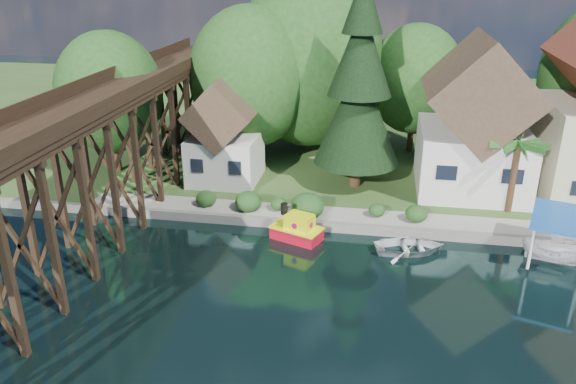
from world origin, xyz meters
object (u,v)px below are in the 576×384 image
at_px(house_left, 475,126).
at_px(conifer, 359,88).
at_px(palm_tree, 518,146).
at_px(tugboat, 297,229).
at_px(boat_canopy, 557,243).
at_px(trestle_bridge, 100,154).
at_px(boat_white_a, 410,245).
at_px(shed, 225,138).

bearing_deg(house_left, conifer, -172.96).
xyz_separation_m(palm_tree, tugboat, (-13.42, -5.47, -4.36)).
xyz_separation_m(palm_tree, boat_canopy, (1.53, -5.87, -3.79)).
height_order(trestle_bridge, boat_canopy, trestle_bridge).
bearing_deg(boat_white_a, conifer, 9.64).
xyz_separation_m(tugboat, boat_white_a, (6.82, -0.49, -0.24)).
height_order(house_left, conifer, conifer).
distance_m(trestle_bridge, boat_canopy, 27.00).
xyz_separation_m(conifer, palm_tree, (10.39, -2.97, -2.78)).
height_order(palm_tree, boat_canopy, palm_tree).
xyz_separation_m(trestle_bridge, palm_tree, (25.14, 6.84, -0.32)).
distance_m(shed, palm_tree, 20.33).
height_order(conifer, boat_canopy, conifer).
relative_size(palm_tree, tugboat, 1.48).
bearing_deg(boat_canopy, house_left, 110.39).
height_order(house_left, tugboat, house_left).
relative_size(tugboat, boat_canopy, 0.67).
bearing_deg(tugboat, shed, 130.19).
distance_m(tugboat, boat_white_a, 6.84).
xyz_separation_m(tugboat, boat_canopy, (14.94, -0.40, 0.57)).
relative_size(house_left, boat_canopy, 2.11).
distance_m(house_left, palm_tree, 4.53).
relative_size(tugboat, boat_white_a, 0.84).
bearing_deg(tugboat, conifer, 70.26).
distance_m(trestle_bridge, palm_tree, 26.05).
bearing_deg(boat_white_a, palm_tree, -61.26).
bearing_deg(palm_tree, conifer, 164.05).
bearing_deg(trestle_bridge, boat_canopy, 2.07).
xyz_separation_m(shed, palm_tree, (20.14, -2.49, 1.21)).
height_order(house_left, shed, house_left).
distance_m(shed, boat_white_a, 16.32).
distance_m(house_left, tugboat, 15.38).
bearing_deg(trestle_bridge, tugboat, 6.66).
distance_m(boat_white_a, boat_canopy, 8.17).
distance_m(house_left, shed, 18.11).
bearing_deg(shed, house_left, 4.77).
relative_size(palm_tree, boat_white_a, 1.25).
height_order(shed, conifer, conifer).
bearing_deg(conifer, tugboat, -109.74).
bearing_deg(palm_tree, boat_canopy, -75.42).
relative_size(trestle_bridge, boat_canopy, 8.47).
bearing_deg(conifer, shed, -177.17).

